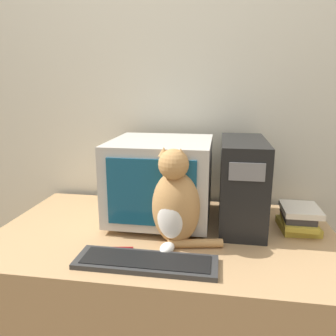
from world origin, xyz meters
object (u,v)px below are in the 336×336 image
(computer_tower, at_px, (242,182))
(book_stack, at_px, (299,218))
(crt_monitor, at_px, (161,179))
(keyboard, at_px, (146,262))
(pen, at_px, (114,248))
(cat, at_px, (176,203))

(computer_tower, height_order, book_stack, computer_tower)
(crt_monitor, xyz_separation_m, keyboard, (0.02, -0.41, -0.18))
(keyboard, distance_m, book_stack, 0.70)
(computer_tower, distance_m, pen, 0.62)
(cat, bearing_deg, computer_tower, 55.47)
(crt_monitor, bearing_deg, cat, -67.17)
(computer_tower, bearing_deg, book_stack, -9.05)
(keyboard, height_order, book_stack, book_stack)
(keyboard, relative_size, book_stack, 2.28)
(cat, bearing_deg, crt_monitor, 125.08)
(crt_monitor, bearing_deg, book_stack, -2.39)
(book_stack, relative_size, pen, 1.51)
(crt_monitor, bearing_deg, computer_tower, 2.16)
(computer_tower, distance_m, book_stack, 0.28)
(computer_tower, xyz_separation_m, book_stack, (0.24, -0.04, -0.14))
(crt_monitor, distance_m, book_stack, 0.62)
(keyboard, bearing_deg, book_stack, 33.44)
(computer_tower, bearing_deg, crt_monitor, -177.84)
(computer_tower, relative_size, keyboard, 0.89)
(pen, bearing_deg, book_stack, 21.94)
(keyboard, xyz_separation_m, book_stack, (0.59, 0.39, 0.04))
(crt_monitor, relative_size, computer_tower, 1.02)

